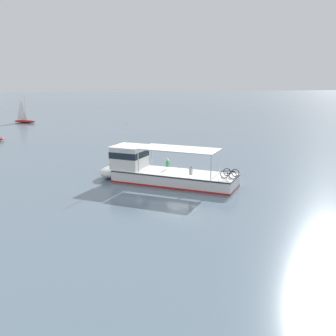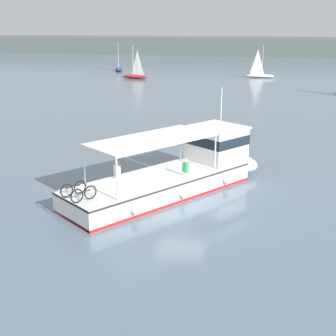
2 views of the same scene
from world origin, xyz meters
name	(u,v)px [view 1 (image 1 of 2)]	position (x,y,z in m)	size (l,w,h in m)	color
ground_plane	(182,180)	(0.00, 0.00, 0.00)	(400.00, 400.00, 0.00)	slate
ferry_main	(157,171)	(-0.49, 2.35, 1.01)	(9.77, 12.21, 5.32)	white
sailboat_horizon_west	(24,120)	(49.59, 20.41, 0.54)	(3.58, 4.87, 5.40)	maroon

